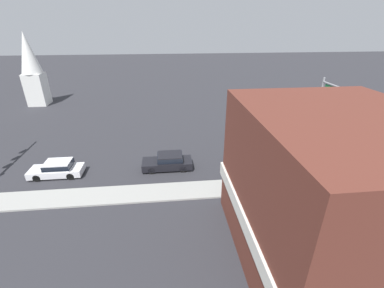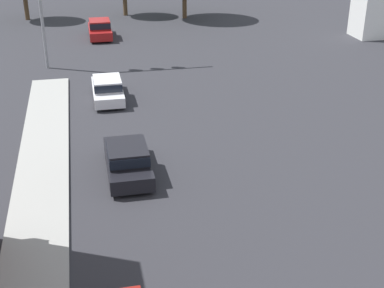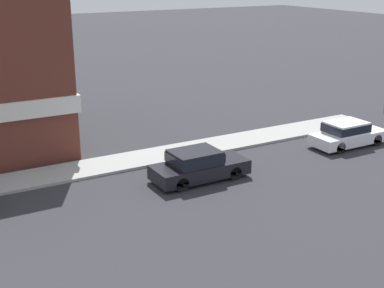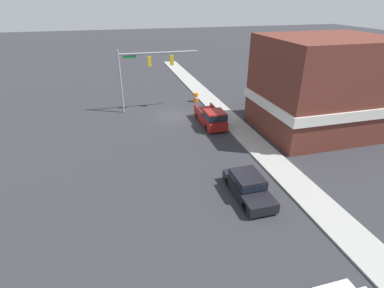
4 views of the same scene
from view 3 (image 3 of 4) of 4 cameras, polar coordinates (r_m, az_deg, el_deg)
car_lead at (r=25.46m, az=0.63°, el=-2.21°), size 1.91×4.68×1.50m
car_second_ahead at (r=31.63m, az=16.24°, el=1.11°), size 1.80×4.58×1.44m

